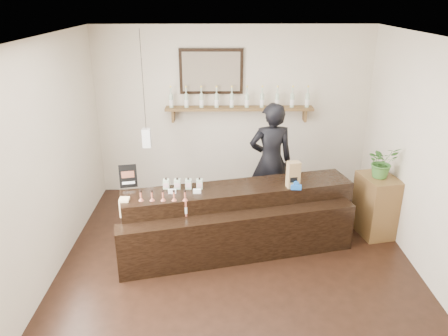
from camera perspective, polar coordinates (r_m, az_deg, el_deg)
name	(u,v)px	position (r m, az deg, el deg)	size (l,w,h in m)	color
ground	(238,272)	(5.60, 1.82, -13.48)	(5.00, 5.00, 0.00)	black
room_shell	(240,143)	(4.82, 2.06, 3.28)	(5.00, 5.00, 5.00)	beige
back_wall_decor	(223,93)	(7.09, -0.10, 9.83)	(2.66, 0.96, 1.69)	brown
counter	(238,221)	(5.88, 1.85, -6.94)	(3.12, 1.52, 1.01)	black
promo_sign	(128,176)	(5.83, -12.42, -1.04)	(0.23, 0.07, 0.32)	black
paper_bag	(293,175)	(5.77, 9.03, -0.85)	(0.18, 0.15, 0.35)	olive
tape_dispenser	(296,186)	(5.76, 9.40, -2.37)	(0.14, 0.06, 0.11)	blue
side_cabinet	(376,205)	(6.59, 19.22, -4.61)	(0.55, 0.68, 0.87)	brown
potted_plant	(382,162)	(6.34, 19.96, 0.77)	(0.41, 0.35, 0.45)	#3B722D
shopkeeper	(271,154)	(6.55, 6.15, 1.87)	(0.74, 0.49, 2.03)	black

